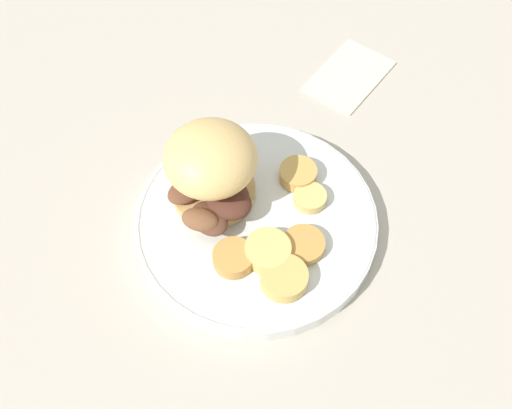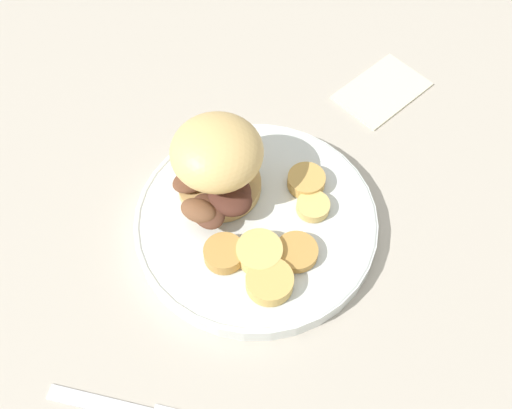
# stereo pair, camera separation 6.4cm
# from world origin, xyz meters

# --- Properties ---
(ground_plane) EXTENTS (4.00, 4.00, 0.00)m
(ground_plane) POSITION_xyz_m (0.00, 0.00, 0.00)
(ground_plane) COLOR #B2A899
(dinner_plate) EXTENTS (0.27, 0.27, 0.02)m
(dinner_plate) POSITION_xyz_m (0.00, 0.00, 0.01)
(dinner_plate) COLOR silver
(dinner_plate) RESTS_ON ground_plane
(sandwich) EXTENTS (0.12, 0.11, 0.10)m
(sandwich) POSITION_xyz_m (-0.03, -0.04, 0.07)
(sandwich) COLOR tan
(sandwich) RESTS_ON dinner_plate
(potato_round_0) EXTENTS (0.05, 0.05, 0.02)m
(potato_round_0) POSITION_xyz_m (0.05, 0.01, 0.03)
(potato_round_0) COLOR #DBB766
(potato_round_0) RESTS_ON dinner_plate
(potato_round_1) EXTENTS (0.05, 0.05, 0.01)m
(potato_round_1) POSITION_xyz_m (0.04, 0.05, 0.03)
(potato_round_1) COLOR #BC8942
(potato_round_1) RESTS_ON dinner_plate
(potato_round_2) EXTENTS (0.04, 0.04, 0.02)m
(potato_round_2) POSITION_xyz_m (0.05, -0.03, 0.03)
(potato_round_2) COLOR #BC8942
(potato_round_2) RESTS_ON dinner_plate
(potato_round_3) EXTENTS (0.05, 0.05, 0.02)m
(potato_round_3) POSITION_xyz_m (0.08, 0.02, 0.03)
(potato_round_3) COLOR tan
(potato_round_3) RESTS_ON dinner_plate
(potato_round_4) EXTENTS (0.04, 0.04, 0.02)m
(potato_round_4) POSITION_xyz_m (-0.05, 0.05, 0.03)
(potato_round_4) COLOR tan
(potato_round_4) RESTS_ON dinner_plate
(potato_round_5) EXTENTS (0.04, 0.04, 0.01)m
(potato_round_5) POSITION_xyz_m (-0.02, 0.06, 0.03)
(potato_round_5) COLOR #DBB766
(potato_round_5) RESTS_ON dinner_plate
(napkin) EXTENTS (0.14, 0.14, 0.01)m
(napkin) POSITION_xyz_m (-0.22, 0.15, 0.00)
(napkin) COLOR beige
(napkin) RESTS_ON ground_plane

